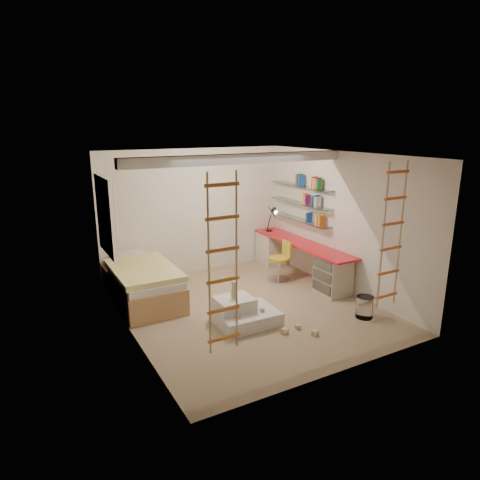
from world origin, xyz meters
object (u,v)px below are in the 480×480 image
play_platform (243,313)px  bed (142,283)px  desk (300,258)px  swivel_chair (280,267)px

play_platform → bed: bearing=124.0°
desk → swivel_chair: (-0.50, -0.01, -0.10)m
bed → swivel_chair: size_ratio=2.45×
desk → swivel_chair: bearing=-178.5°
desk → play_platform: bearing=-147.8°
desk → bed: desk is taller
swivel_chair → play_platform: swivel_chair is taller
desk → bed: 3.22m
bed → swivel_chair: bearing=-8.0°
swivel_chair → play_platform: bearing=-140.6°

